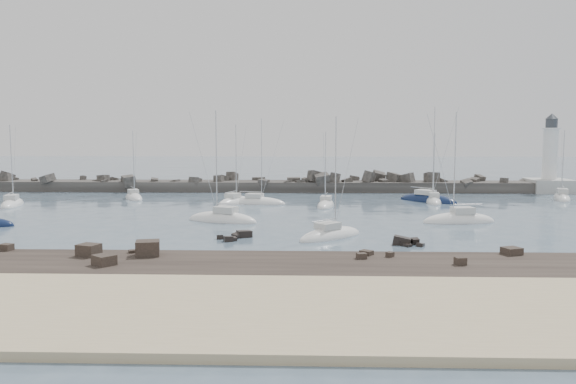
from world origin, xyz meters
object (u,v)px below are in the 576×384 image
object	(u,v)px
lighthouse	(549,175)
sailboat_4	(257,203)
sailboat_13	(134,198)
sailboat_5	(223,220)
sailboat_8	(428,200)
sailboat_6	(326,205)
sailboat_7	(330,236)
sailboat_3	(234,202)
sailboat_10	(434,202)
sailboat_1	(12,205)
sailboat_9	(459,221)
sailboat_12	(562,199)

from	to	relation	value
lighthouse	sailboat_4	world-z (taller)	lighthouse
lighthouse	sailboat_13	xyz separation A→B (m)	(-70.66, -12.84, -2.96)
sailboat_5	sailboat_8	world-z (taller)	sailboat_8
sailboat_6	sailboat_13	world-z (taller)	sailboat_13
lighthouse	sailboat_13	world-z (taller)	lighthouse
sailboat_7	sailboat_13	distance (m)	44.50
sailboat_3	sailboat_8	world-z (taller)	sailboat_8
lighthouse	sailboat_3	xyz separation A→B (m)	(-53.89, -18.27, -2.96)
sailboat_8	sailboat_10	world-z (taller)	sailboat_8
sailboat_4	sailboat_10	size ratio (longest dim) A/B	1.19
sailboat_1	sailboat_6	distance (m)	45.15
sailboat_9	sailboat_10	distance (m)	19.29
sailboat_5	sailboat_12	world-z (taller)	sailboat_5
sailboat_3	sailboat_4	distance (m)	3.50
lighthouse	sailboat_5	size ratio (longest dim) A/B	1.04
sailboat_6	sailboat_9	xyz separation A→B (m)	(14.98, -14.36, 0.02)
sailboat_13	sailboat_10	bearing A→B (deg)	-4.48
sailboat_5	sailboat_9	size ratio (longest dim) A/B	1.02
sailboat_6	sailboat_13	bearing A→B (deg)	164.25
sailboat_10	sailboat_13	size ratio (longest dim) A/B	0.97
sailboat_1	sailboat_10	size ratio (longest dim) A/B	1.10
sailboat_7	sailboat_10	world-z (taller)	sailboat_7
sailboat_9	sailboat_13	bearing A→B (deg)	153.16
sailboat_3	sailboat_10	xyz separation A→B (m)	(29.86, 1.78, 0.01)
sailboat_7	sailboat_12	size ratio (longest dim) A/B	1.08
sailboat_3	sailboat_13	xyz separation A→B (m)	(-16.77, 5.43, -0.00)
lighthouse	sailboat_3	bearing A→B (deg)	-161.27
lighthouse	sailboat_12	xyz separation A→B (m)	(-3.06, -12.12, -2.93)
sailboat_3	sailboat_1	bearing A→B (deg)	-173.39
sailboat_4	sailboat_9	world-z (taller)	sailboat_9
lighthouse	sailboat_7	size ratio (longest dim) A/B	1.13
sailboat_3	sailboat_5	world-z (taller)	sailboat_5
sailboat_3	sailboat_13	world-z (taller)	sailboat_3
sailboat_1	sailboat_12	world-z (taller)	sailboat_1
sailboat_8	sailboat_10	bearing A→B (deg)	-70.52
sailboat_3	sailboat_9	world-z (taller)	sailboat_9
sailboat_1	sailboat_5	size ratio (longest dim) A/B	0.89
sailboat_12	sailboat_13	bearing A→B (deg)	-179.39
sailboat_9	sailboat_7	bearing A→B (deg)	-146.73
sailboat_5	sailboat_7	world-z (taller)	sailboat_5
sailboat_6	sailboat_8	distance (m)	17.07
sailboat_9	sailboat_8	bearing A→B (deg)	87.64
sailboat_5	sailboat_7	bearing A→B (deg)	-39.28
sailboat_3	sailboat_12	size ratio (longest dim) A/B	1.06
lighthouse	sailboat_10	size ratio (longest dim) A/B	1.29
sailboat_8	sailboat_7	bearing A→B (deg)	-117.77
sailboat_7	sailboat_13	size ratio (longest dim) A/B	1.11
sailboat_7	sailboat_12	bearing A→B (deg)	41.79
sailboat_3	sailboat_9	size ratio (longest dim) A/B	0.91
sailboat_6	sailboat_1	bearing A→B (deg)	-179.28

